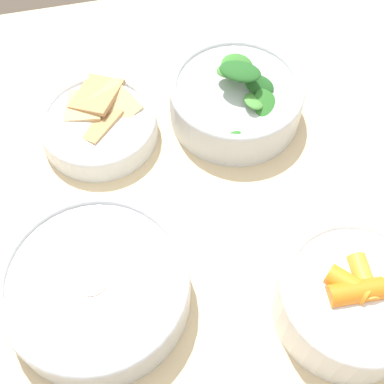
% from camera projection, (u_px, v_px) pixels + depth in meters
% --- Properties ---
extents(ground_plane, '(10.00, 10.00, 0.00)m').
position_uv_depth(ground_plane, '(175.00, 368.00, 1.24)').
color(ground_plane, '#4C4238').
extents(dining_table, '(1.12, 0.78, 0.73)m').
position_uv_depth(dining_table, '(163.00, 256.00, 0.73)').
color(dining_table, beige).
rests_on(dining_table, ground_plane).
extents(bowl_carrots, '(0.15, 0.15, 0.08)m').
position_uv_depth(bowl_carrots, '(353.00, 298.00, 0.53)').
color(bowl_carrots, white).
rests_on(bowl_carrots, dining_table).
extents(bowl_greens, '(0.17, 0.17, 0.09)m').
position_uv_depth(bowl_greens, '(237.00, 99.00, 0.67)').
color(bowl_greens, silver).
rests_on(bowl_greens, dining_table).
extents(bowl_beans_hotdog, '(0.19, 0.19, 0.05)m').
position_uv_depth(bowl_beans_hotdog, '(97.00, 288.00, 0.55)').
color(bowl_beans_hotdog, silver).
rests_on(bowl_beans_hotdog, dining_table).
extents(bowl_cookies, '(0.15, 0.15, 0.05)m').
position_uv_depth(bowl_cookies, '(99.00, 124.00, 0.67)').
color(bowl_cookies, silver).
rests_on(bowl_cookies, dining_table).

